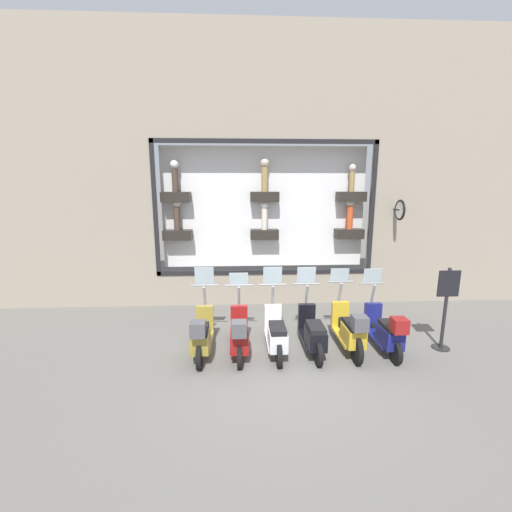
{
  "coord_description": "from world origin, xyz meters",
  "views": [
    {
      "loc": [
        -6.08,
        0.75,
        3.43
      ],
      "look_at": [
        1.9,
        0.34,
        1.75
      ],
      "focal_mm": 24.0,
      "sensor_mm": 36.0,
      "label": 1
    }
  ],
  "objects_px": {
    "scooter_red_4": "(239,334)",
    "shop_sign_post": "(446,306)",
    "scooter_yellow_1": "(349,330)",
    "scooter_olive_5": "(202,334)",
    "scooter_navy_0": "(386,331)",
    "scooter_white_3": "(276,333)",
    "scooter_black_2": "(312,333)"
  },
  "relations": [
    {
      "from": "scooter_yellow_1",
      "to": "scooter_olive_5",
      "type": "xyz_separation_m",
      "value": [
        -0.01,
        3.04,
        -0.02
      ]
    },
    {
      "from": "scooter_yellow_1",
      "to": "shop_sign_post",
      "type": "relative_size",
      "value": 1.02
    },
    {
      "from": "scooter_yellow_1",
      "to": "scooter_olive_5",
      "type": "relative_size",
      "value": 1.01
    },
    {
      "from": "scooter_olive_5",
      "to": "shop_sign_post",
      "type": "height_order",
      "value": "shop_sign_post"
    },
    {
      "from": "scooter_black_2",
      "to": "scooter_yellow_1",
      "type": "bearing_deg",
      "value": -93.92
    },
    {
      "from": "scooter_navy_0",
      "to": "shop_sign_post",
      "type": "xyz_separation_m",
      "value": [
        0.06,
        -1.26,
        0.5
      ]
    },
    {
      "from": "scooter_navy_0",
      "to": "scooter_red_4",
      "type": "bearing_deg",
      "value": 90.03
    },
    {
      "from": "scooter_navy_0",
      "to": "scooter_yellow_1",
      "type": "distance_m",
      "value": 0.76
    },
    {
      "from": "scooter_olive_5",
      "to": "scooter_yellow_1",
      "type": "bearing_deg",
      "value": -89.8
    },
    {
      "from": "scooter_yellow_1",
      "to": "scooter_red_4",
      "type": "distance_m",
      "value": 2.28
    },
    {
      "from": "scooter_yellow_1",
      "to": "scooter_olive_5",
      "type": "distance_m",
      "value": 3.04
    },
    {
      "from": "scooter_yellow_1",
      "to": "scooter_white_3",
      "type": "height_order",
      "value": "scooter_white_3"
    },
    {
      "from": "scooter_black_2",
      "to": "scooter_olive_5",
      "type": "height_order",
      "value": "scooter_olive_5"
    },
    {
      "from": "scooter_yellow_1",
      "to": "scooter_white_3",
      "type": "xyz_separation_m",
      "value": [
        0.05,
        1.52,
        -0.07
      ]
    },
    {
      "from": "scooter_navy_0",
      "to": "scooter_red_4",
      "type": "xyz_separation_m",
      "value": [
        -0.0,
        3.04,
        -0.0
      ]
    },
    {
      "from": "scooter_white_3",
      "to": "scooter_olive_5",
      "type": "distance_m",
      "value": 1.52
    },
    {
      "from": "scooter_navy_0",
      "to": "shop_sign_post",
      "type": "distance_m",
      "value": 1.36
    },
    {
      "from": "scooter_red_4",
      "to": "scooter_yellow_1",
      "type": "bearing_deg",
      "value": -89.55
    },
    {
      "from": "scooter_white_3",
      "to": "scooter_red_4",
      "type": "bearing_deg",
      "value": 95.22
    },
    {
      "from": "scooter_yellow_1",
      "to": "scooter_black_2",
      "type": "bearing_deg",
      "value": 86.08
    },
    {
      "from": "scooter_black_2",
      "to": "scooter_olive_5",
      "type": "bearing_deg",
      "value": 91.57
    },
    {
      "from": "scooter_red_4",
      "to": "scooter_olive_5",
      "type": "xyz_separation_m",
      "value": [
        0.01,
        0.76,
        0.01
      ]
    },
    {
      "from": "scooter_navy_0",
      "to": "scooter_white_3",
      "type": "xyz_separation_m",
      "value": [
        0.07,
        2.28,
        -0.04
      ]
    },
    {
      "from": "scooter_red_4",
      "to": "shop_sign_post",
      "type": "height_order",
      "value": "shop_sign_post"
    },
    {
      "from": "scooter_white_3",
      "to": "shop_sign_post",
      "type": "height_order",
      "value": "shop_sign_post"
    },
    {
      "from": "scooter_yellow_1",
      "to": "scooter_red_4",
      "type": "height_order",
      "value": "scooter_yellow_1"
    },
    {
      "from": "scooter_yellow_1",
      "to": "scooter_white_3",
      "type": "bearing_deg",
      "value": 88.06
    },
    {
      "from": "scooter_white_3",
      "to": "scooter_red_4",
      "type": "relative_size",
      "value": 1.0
    },
    {
      "from": "scooter_navy_0",
      "to": "shop_sign_post",
      "type": "bearing_deg",
      "value": -87.22
    },
    {
      "from": "scooter_navy_0",
      "to": "scooter_red_4",
      "type": "height_order",
      "value": "scooter_navy_0"
    },
    {
      "from": "scooter_navy_0",
      "to": "shop_sign_post",
      "type": "height_order",
      "value": "shop_sign_post"
    },
    {
      "from": "scooter_red_4",
      "to": "shop_sign_post",
      "type": "xyz_separation_m",
      "value": [
        0.06,
        -4.3,
        0.5
      ]
    }
  ]
}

